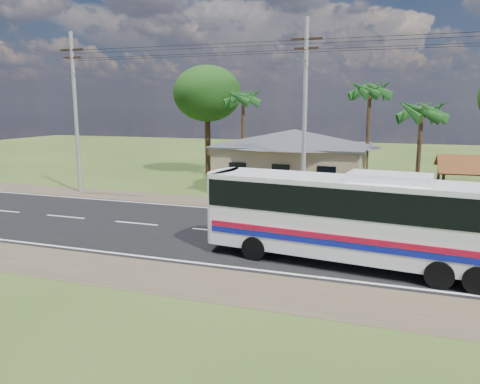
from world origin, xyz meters
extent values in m
plane|color=#314719|center=(0.00, 0.00, 0.00)|extent=(120.00, 120.00, 0.00)
cube|color=black|center=(0.00, 0.00, 0.01)|extent=(120.00, 10.00, 0.02)
cube|color=brown|center=(0.00, 6.50, 0.01)|extent=(120.00, 3.00, 0.01)
cube|color=brown|center=(0.00, -6.50, 0.01)|extent=(120.00, 3.00, 0.01)
cube|color=silver|center=(0.00, 4.70, 0.03)|extent=(120.00, 0.15, 0.01)
cube|color=silver|center=(0.00, -4.70, 0.03)|extent=(120.00, 0.15, 0.01)
cube|color=silver|center=(0.00, 0.00, 0.03)|extent=(120.00, 0.15, 0.01)
cube|color=tan|center=(1.00, 13.00, 1.60)|extent=(10.00, 8.00, 3.20)
cube|color=#4C4F54|center=(1.00, 13.00, 3.25)|extent=(10.60, 8.60, 0.10)
pyramid|color=#4C4F54|center=(1.00, 13.00, 4.40)|extent=(12.40, 10.00, 1.20)
cube|color=black|center=(-2.00, 8.98, 1.70)|extent=(1.20, 0.08, 1.20)
cube|color=black|center=(1.00, 8.98, 1.70)|extent=(1.20, 0.08, 1.20)
cube|color=black|center=(4.00, 8.98, 1.70)|extent=(1.20, 0.08, 1.20)
cylinder|color=#382614|center=(10.70, 6.70, 1.30)|extent=(0.16, 0.16, 2.60)
cylinder|color=#382614|center=(10.70, 10.30, 1.30)|extent=(0.16, 0.16, 2.60)
cube|color=#9E9E99|center=(12.00, 5.60, 0.45)|extent=(7.00, 0.30, 0.90)
cylinder|color=#9E9E99|center=(-13.00, 6.50, 5.50)|extent=(0.26, 0.26, 11.00)
cube|color=#382614|center=(-13.00, 6.50, 9.80)|extent=(1.80, 0.12, 0.12)
cube|color=#382614|center=(-13.00, 6.50, 9.30)|extent=(1.40, 0.10, 0.10)
cylinder|color=#9E9E99|center=(3.00, 6.50, 5.50)|extent=(0.26, 0.26, 11.00)
cube|color=#382614|center=(3.00, 6.50, 9.80)|extent=(1.80, 0.12, 0.12)
cube|color=#382614|center=(3.00, 6.50, 9.30)|extent=(1.40, 0.10, 0.10)
cylinder|color=gray|center=(3.00, 5.50, 8.60)|extent=(0.08, 2.00, 0.08)
cube|color=gray|center=(3.00, 4.50, 8.60)|extent=(0.50, 0.18, 0.12)
cylinder|color=black|center=(-5.00, 6.50, 9.60)|extent=(16.00, 0.02, 0.02)
cylinder|color=black|center=(10.50, 6.50, 9.60)|extent=(15.00, 0.02, 0.02)
cylinder|color=#47301E|center=(9.50, 11.00, 3.00)|extent=(0.28, 0.28, 6.00)
cylinder|color=#47301E|center=(6.00, 15.50, 3.75)|extent=(0.28, 0.28, 7.50)
cylinder|color=#47301E|center=(-4.00, 16.00, 3.50)|extent=(0.28, 0.28, 7.00)
cylinder|color=#47301E|center=(-8.00, 18.00, 2.97)|extent=(0.50, 0.50, 5.95)
ellipsoid|color=#143D10|center=(-8.00, 18.00, 7.15)|extent=(6.00, 6.00, 4.92)
cube|color=white|center=(7.11, -2.90, 1.91)|extent=(11.93, 3.80, 2.93)
cube|color=black|center=(7.11, -2.90, 2.64)|extent=(11.99, 3.86, 1.07)
cube|color=black|center=(1.29, -2.21, 2.30)|extent=(0.38, 2.25, 1.76)
cube|color=#AF0A27|center=(6.97, -4.13, 1.37)|extent=(11.46, 1.38, 0.21)
cube|color=#0C158D|center=(6.97, -4.13, 1.12)|extent=(11.46, 1.38, 0.21)
cube|color=white|center=(8.08, -3.01, 3.52)|extent=(3.09, 1.90, 0.29)
cylinder|color=black|center=(3.10, -3.56, 0.49)|extent=(1.01, 0.45, 0.98)
cylinder|color=black|center=(3.36, -1.33, 0.49)|extent=(1.01, 0.45, 0.98)
cylinder|color=black|center=(9.89, -4.36, 0.49)|extent=(1.01, 0.45, 0.98)
cylinder|color=black|center=(10.16, -2.12, 0.49)|extent=(1.01, 0.45, 0.98)
cylinder|color=black|center=(11.06, -4.49, 0.49)|extent=(1.01, 0.45, 0.98)
cylinder|color=black|center=(11.32, -2.26, 0.49)|extent=(1.01, 0.45, 0.98)
imported|color=black|center=(2.30, 6.06, 0.49)|extent=(1.86, 0.66, 0.97)
camera|label=1|loc=(8.43, -20.72, 6.10)|focal=35.00mm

